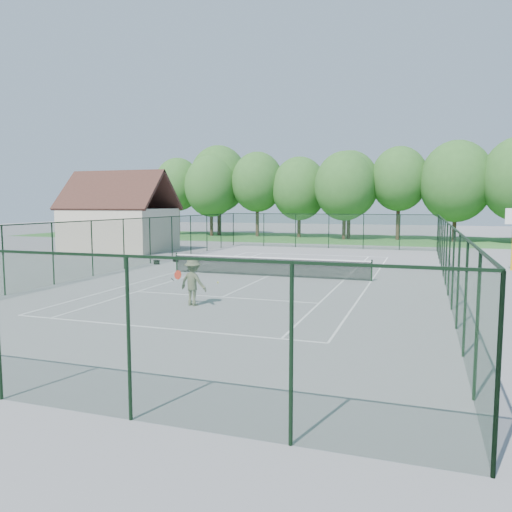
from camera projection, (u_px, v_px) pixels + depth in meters
The scene contains 10 objects.
ground at pixel (268, 276), 26.98m from camera, with size 140.00×140.00×0.00m, color gray.
grass_far at pixel (348, 239), 55.25m from camera, with size 80.00×16.00×0.01m, color #3C8032.
court_lines at pixel (268, 276), 26.98m from camera, with size 11.05×23.85×0.01m.
tennis_net at pixel (268, 266), 26.92m from camera, with size 11.08×0.08×1.10m.
fence_enclosure at pixel (268, 248), 26.82m from camera, with size 18.05×36.05×3.02m.
utility_building at pixel (119, 213), 41.17m from camera, with size 8.60×6.27×6.63m.
tree_line_far at pixel (349, 184), 54.62m from camera, with size 39.40×6.40×9.70m.
sports_bag_a at pixel (157, 262), 32.17m from camera, with size 0.36×0.21×0.28m, color black.
sports_bag_b at pixel (176, 260), 33.58m from camera, with size 0.37×0.22×0.28m, color black.
tennis_player at pixel (193, 282), 19.17m from camera, with size 1.76×0.93×1.82m.
Camera 1 is at (7.95, -25.52, 3.92)m, focal length 35.00 mm.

